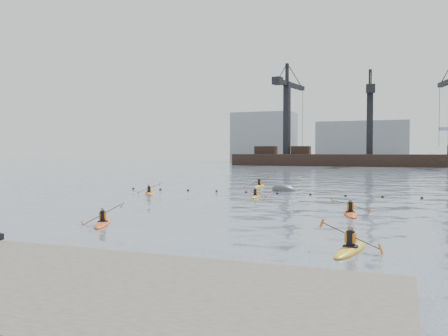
{
  "coord_description": "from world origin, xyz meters",
  "views": [
    {
      "loc": [
        8.68,
        -18.91,
        3.81
      ],
      "look_at": [
        -1.63,
        8.03,
        2.8
      ],
      "focal_mm": 38.0,
      "sensor_mm": 36.0,
      "label": 1
    }
  ],
  "objects_px": {
    "kayaker_2": "(149,193)",
    "kayaker_3": "(255,196)",
    "kayaker_5": "(259,186)",
    "kayaker_4": "(350,213)",
    "kayaker_0": "(103,223)",
    "mooring_buoy": "(285,191)",
    "kayaker_1": "(350,248)"
  },
  "relations": [
    {
      "from": "kayaker_1",
      "to": "kayaker_4",
      "type": "height_order",
      "value": "kayaker_1"
    },
    {
      "from": "kayaker_1",
      "to": "kayaker_2",
      "type": "distance_m",
      "value": 26.9
    },
    {
      "from": "kayaker_5",
      "to": "kayaker_4",
      "type": "bearing_deg",
      "value": -62.47
    },
    {
      "from": "kayaker_2",
      "to": "kayaker_4",
      "type": "xyz_separation_m",
      "value": [
        18.35,
        -7.94,
        0.01
      ]
    },
    {
      "from": "kayaker_1",
      "to": "kayaker_5",
      "type": "relative_size",
      "value": 1.0
    },
    {
      "from": "kayaker_2",
      "to": "kayaker_3",
      "type": "xyz_separation_m",
      "value": [
        9.76,
        0.57,
        -0.0
      ]
    },
    {
      "from": "kayaker_2",
      "to": "kayaker_5",
      "type": "bearing_deg",
      "value": 24.18
    },
    {
      "from": "kayaker_1",
      "to": "kayaker_3",
      "type": "relative_size",
      "value": 1.21
    },
    {
      "from": "kayaker_0",
      "to": "kayaker_1",
      "type": "bearing_deg",
      "value": -35.07
    },
    {
      "from": "kayaker_2",
      "to": "kayaker_3",
      "type": "distance_m",
      "value": 9.78
    },
    {
      "from": "kayaker_0",
      "to": "kayaker_3",
      "type": "relative_size",
      "value": 1.05
    },
    {
      "from": "kayaker_2",
      "to": "kayaker_3",
      "type": "bearing_deg",
      "value": -33.2
    },
    {
      "from": "kayaker_1",
      "to": "kayaker_4",
      "type": "xyz_separation_m",
      "value": [
        -1.12,
        10.63,
        -0.0
      ]
    },
    {
      "from": "kayaker_4",
      "to": "kayaker_2",
      "type": "bearing_deg",
      "value": -35.2
    },
    {
      "from": "kayaker_0",
      "to": "kayaker_2",
      "type": "xyz_separation_m",
      "value": [
        -6.72,
        16.41,
        -0.0
      ]
    },
    {
      "from": "kayaker_4",
      "to": "kayaker_5",
      "type": "relative_size",
      "value": 0.98
    },
    {
      "from": "kayaker_5",
      "to": "kayaker_1",
      "type": "bearing_deg",
      "value": -70.12
    },
    {
      "from": "kayaker_1",
      "to": "kayaker_2",
      "type": "height_order",
      "value": "kayaker_1"
    },
    {
      "from": "kayaker_4",
      "to": "kayaker_5",
      "type": "xyz_separation_m",
      "value": [
        -11.65,
        19.9,
        0.0
      ]
    },
    {
      "from": "kayaker_3",
      "to": "kayaker_5",
      "type": "xyz_separation_m",
      "value": [
        -3.06,
        11.38,
        0.02
      ]
    },
    {
      "from": "kayaker_5",
      "to": "kayaker_3",
      "type": "bearing_deg",
      "value": -77.75
    },
    {
      "from": "kayaker_2",
      "to": "kayaker_4",
      "type": "height_order",
      "value": "kayaker_4"
    },
    {
      "from": "kayaker_0",
      "to": "mooring_buoy",
      "type": "relative_size",
      "value": 1.26
    },
    {
      "from": "kayaker_0",
      "to": "kayaker_2",
      "type": "height_order",
      "value": "kayaker_0"
    },
    {
      "from": "kayaker_1",
      "to": "mooring_buoy",
      "type": "height_order",
      "value": "kayaker_1"
    },
    {
      "from": "kayaker_3",
      "to": "mooring_buoy",
      "type": "height_order",
      "value": "kayaker_3"
    },
    {
      "from": "kayaker_2",
      "to": "mooring_buoy",
      "type": "xyz_separation_m",
      "value": [
        10.57,
        7.59,
        -0.09
      ]
    },
    {
      "from": "kayaker_1",
      "to": "kayaker_4",
      "type": "relative_size",
      "value": 1.02
    },
    {
      "from": "kayaker_3",
      "to": "kayaker_4",
      "type": "distance_m",
      "value": 12.09
    },
    {
      "from": "kayaker_5",
      "to": "mooring_buoy",
      "type": "bearing_deg",
      "value": -51.23
    },
    {
      "from": "kayaker_1",
      "to": "kayaker_5",
      "type": "bearing_deg",
      "value": 122.18
    },
    {
      "from": "kayaker_0",
      "to": "kayaker_4",
      "type": "distance_m",
      "value": 14.39
    }
  ]
}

